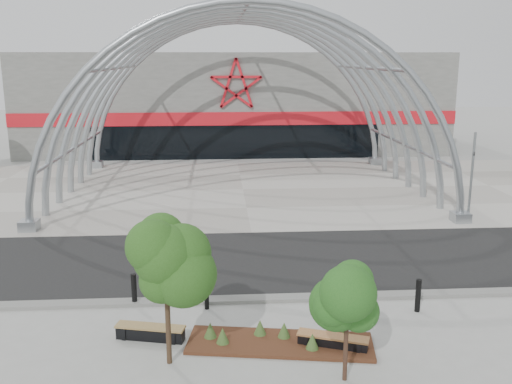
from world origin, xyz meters
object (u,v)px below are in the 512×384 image
at_px(bollard_2, 331,308).
at_px(signal_pole, 472,175).
at_px(bench_1, 333,342).
at_px(street_tree_1, 348,290).
at_px(street_tree_0, 165,252).
at_px(bench_0, 150,333).

bearing_deg(bollard_2, signal_pole, 50.06).
bearing_deg(signal_pole, bench_1, -127.19).
relative_size(bench_1, bollard_2, 1.74).
xyz_separation_m(street_tree_1, bollard_2, (0.22, 2.87, -1.78)).
height_order(signal_pole, street_tree_1, signal_pole).
height_order(signal_pole, street_tree_0, signal_pole).
bearing_deg(bench_0, street_tree_1, -25.72).
distance_m(street_tree_0, bench_1, 5.18).
relative_size(bench_0, bollard_2, 1.80).
bearing_deg(street_tree_1, bench_0, 154.28).
distance_m(street_tree_1, bench_1, 2.62).
bearing_deg(bench_0, bollard_2, 5.35).
height_order(street_tree_1, bollard_2, street_tree_1).
relative_size(street_tree_0, bollard_2, 3.76).
bearing_deg(street_tree_0, bench_0, 115.55).
xyz_separation_m(street_tree_0, street_tree_1, (4.32, -1.08, -0.67)).
xyz_separation_m(street_tree_1, bench_1, (0.01, 1.51, -2.14)).
distance_m(street_tree_0, bollard_2, 5.46).
distance_m(signal_pole, bench_1, 14.93).
xyz_separation_m(signal_pole, bollard_2, (-8.73, -10.43, -1.67)).
bearing_deg(street_tree_1, street_tree_0, 166.03).
relative_size(signal_pole, street_tree_0, 1.02).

